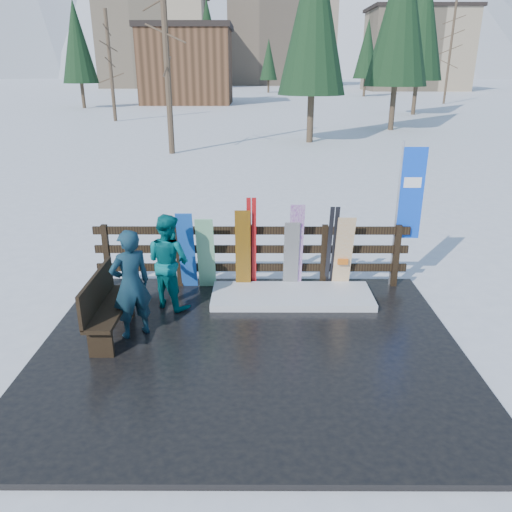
{
  "coord_description": "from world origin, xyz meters",
  "views": [
    {
      "loc": [
        0.1,
        -6.18,
        3.79
      ],
      "look_at": [
        0.08,
        1.0,
        1.1
      ],
      "focal_mm": 35.0,
      "sensor_mm": 36.0,
      "label": 1
    }
  ],
  "objects_px": {
    "snowboard_1": "(206,254)",
    "rental_flag": "(408,199)",
    "snowboard_4": "(291,256)",
    "snowboard_5": "(343,254)",
    "bench": "(105,304)",
    "person_back": "(168,261)",
    "person_front": "(131,284)",
    "snowboard_0": "(187,251)",
    "snowboard_3": "(296,248)",
    "snowboard_2": "(243,251)"
  },
  "relations": [
    {
      "from": "snowboard_1",
      "to": "rental_flag",
      "type": "bearing_deg",
      "value": 4.41
    },
    {
      "from": "snowboard_1",
      "to": "snowboard_4",
      "type": "distance_m",
      "value": 1.49
    },
    {
      "from": "snowboard_4",
      "to": "snowboard_5",
      "type": "height_order",
      "value": "snowboard_5"
    },
    {
      "from": "bench",
      "to": "snowboard_4",
      "type": "height_order",
      "value": "snowboard_4"
    },
    {
      "from": "rental_flag",
      "to": "person_back",
      "type": "distance_m",
      "value": 4.22
    },
    {
      "from": "bench",
      "to": "person_front",
      "type": "xyz_separation_m",
      "value": [
        0.39,
        0.02,
        0.3
      ]
    },
    {
      "from": "snowboard_0",
      "to": "snowboard_3",
      "type": "bearing_deg",
      "value": 0.0
    },
    {
      "from": "snowboard_5",
      "to": "person_front",
      "type": "bearing_deg",
      "value": -154.25
    },
    {
      "from": "snowboard_3",
      "to": "person_back",
      "type": "xyz_separation_m",
      "value": [
        -2.12,
        -0.61,
        -0.02
      ]
    },
    {
      "from": "snowboard_3",
      "to": "person_back",
      "type": "height_order",
      "value": "snowboard_3"
    },
    {
      "from": "snowboard_1",
      "to": "snowboard_4",
      "type": "bearing_deg",
      "value": 0.0
    },
    {
      "from": "snowboard_0",
      "to": "person_front",
      "type": "xyz_separation_m",
      "value": [
        -0.59,
        -1.6,
        0.08
      ]
    },
    {
      "from": "snowboard_0",
      "to": "rental_flag",
      "type": "bearing_deg",
      "value": 4.03
    },
    {
      "from": "snowboard_4",
      "to": "snowboard_5",
      "type": "bearing_deg",
      "value": 0.0
    },
    {
      "from": "rental_flag",
      "to": "person_back",
      "type": "height_order",
      "value": "rental_flag"
    },
    {
      "from": "bench",
      "to": "snowboard_0",
      "type": "distance_m",
      "value": 1.91
    },
    {
      "from": "bench",
      "to": "snowboard_4",
      "type": "bearing_deg",
      "value": 30.0
    },
    {
      "from": "snowboard_5",
      "to": "person_back",
      "type": "xyz_separation_m",
      "value": [
        -2.95,
        -0.61,
        0.09
      ]
    },
    {
      "from": "snowboard_1",
      "to": "person_back",
      "type": "bearing_deg",
      "value": -131.56
    },
    {
      "from": "snowboard_5",
      "to": "rental_flag",
      "type": "xyz_separation_m",
      "value": [
        1.1,
        0.27,
        0.91
      ]
    },
    {
      "from": "snowboard_1",
      "to": "snowboard_2",
      "type": "height_order",
      "value": "snowboard_2"
    },
    {
      "from": "snowboard_3",
      "to": "rental_flag",
      "type": "relative_size",
      "value": 0.63
    },
    {
      "from": "snowboard_0",
      "to": "rental_flag",
      "type": "xyz_separation_m",
      "value": [
        3.83,
        0.27,
        0.87
      ]
    },
    {
      "from": "person_front",
      "to": "snowboard_5",
      "type": "bearing_deg",
      "value": 169.97
    },
    {
      "from": "snowboard_3",
      "to": "person_front",
      "type": "distance_m",
      "value": 2.96
    },
    {
      "from": "person_front",
      "to": "snowboard_2",
      "type": "bearing_deg",
      "value": -170.14
    },
    {
      "from": "snowboard_1",
      "to": "snowboard_3",
      "type": "height_order",
      "value": "snowboard_3"
    },
    {
      "from": "bench",
      "to": "person_back",
      "type": "height_order",
      "value": "person_back"
    },
    {
      "from": "snowboard_5",
      "to": "snowboard_0",
      "type": "bearing_deg",
      "value": 180.0
    },
    {
      "from": "snowboard_2",
      "to": "snowboard_5",
      "type": "height_order",
      "value": "snowboard_2"
    },
    {
      "from": "snowboard_3",
      "to": "person_back",
      "type": "distance_m",
      "value": 2.2
    },
    {
      "from": "snowboard_3",
      "to": "snowboard_2",
      "type": "bearing_deg",
      "value": 180.0
    },
    {
      "from": "snowboard_1",
      "to": "snowboard_3",
      "type": "relative_size",
      "value": 0.86
    },
    {
      "from": "snowboard_3",
      "to": "rental_flag",
      "type": "height_order",
      "value": "rental_flag"
    },
    {
      "from": "bench",
      "to": "person_back",
      "type": "bearing_deg",
      "value": 52.66
    },
    {
      "from": "snowboard_2",
      "to": "person_front",
      "type": "relative_size",
      "value": 0.92
    },
    {
      "from": "snowboard_0",
      "to": "snowboard_4",
      "type": "distance_m",
      "value": 1.83
    },
    {
      "from": "snowboard_2",
      "to": "snowboard_3",
      "type": "distance_m",
      "value": 0.92
    },
    {
      "from": "bench",
      "to": "person_front",
      "type": "height_order",
      "value": "person_front"
    },
    {
      "from": "snowboard_2",
      "to": "snowboard_3",
      "type": "height_order",
      "value": "snowboard_3"
    },
    {
      "from": "snowboard_5",
      "to": "person_back",
      "type": "height_order",
      "value": "person_back"
    },
    {
      "from": "snowboard_2",
      "to": "rental_flag",
      "type": "xyz_separation_m",
      "value": [
        2.86,
        0.27,
        0.86
      ]
    },
    {
      "from": "bench",
      "to": "snowboard_2",
      "type": "height_order",
      "value": "snowboard_2"
    },
    {
      "from": "snowboard_2",
      "to": "snowboard_5",
      "type": "bearing_deg",
      "value": -0.0
    },
    {
      "from": "bench",
      "to": "snowboard_2",
      "type": "distance_m",
      "value": 2.55
    },
    {
      "from": "snowboard_3",
      "to": "bench",
      "type": "bearing_deg",
      "value": -150.67
    },
    {
      "from": "bench",
      "to": "snowboard_5",
      "type": "relative_size",
      "value": 1.05
    },
    {
      "from": "snowboard_2",
      "to": "person_front",
      "type": "xyz_separation_m",
      "value": [
        -1.57,
        -1.6,
        0.07
      ]
    },
    {
      "from": "rental_flag",
      "to": "snowboard_2",
      "type": "bearing_deg",
      "value": -174.6
    },
    {
      "from": "snowboard_3",
      "to": "snowboard_4",
      "type": "relative_size",
      "value": 1.24
    }
  ]
}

